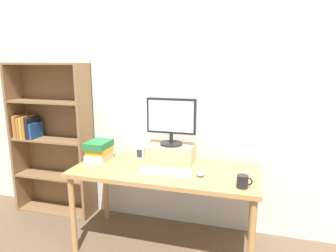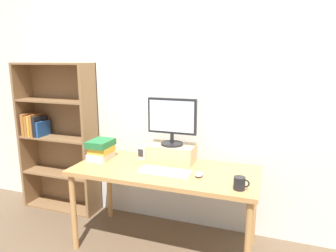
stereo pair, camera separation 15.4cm
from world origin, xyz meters
name	(u,v)px [view 1 (the left image)]	position (x,y,z in m)	size (l,w,h in m)	color
ground_plane	(166,245)	(0.00, 0.00, 0.00)	(12.00, 12.00, 0.00)	brown
back_wall	(179,96)	(0.00, 0.49, 1.30)	(7.00, 0.08, 2.60)	silver
desk	(165,177)	(0.00, 0.00, 0.66)	(1.56, 0.70, 0.73)	#B7844C
bookshelf_unit	(51,138)	(-1.38, 0.33, 0.82)	(0.87, 0.28, 1.61)	olive
riser_box	(171,153)	(0.00, 0.19, 0.81)	(0.41, 0.24, 0.16)	tan
computer_monitor	(171,120)	(0.00, 0.19, 1.12)	(0.44, 0.20, 0.42)	black
keyboard	(166,172)	(0.04, -0.10, 0.75)	(0.43, 0.15, 0.02)	silver
computer_mouse	(201,174)	(0.32, -0.08, 0.75)	(0.06, 0.10, 0.04)	#99999E
book_stack	(99,150)	(-0.65, 0.04, 0.83)	(0.19, 0.24, 0.18)	silver
coffee_mug	(243,181)	(0.65, -0.22, 0.78)	(0.11, 0.08, 0.09)	black
desk_speaker	(141,153)	(-0.29, 0.18, 0.80)	(0.08, 0.08, 0.12)	silver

